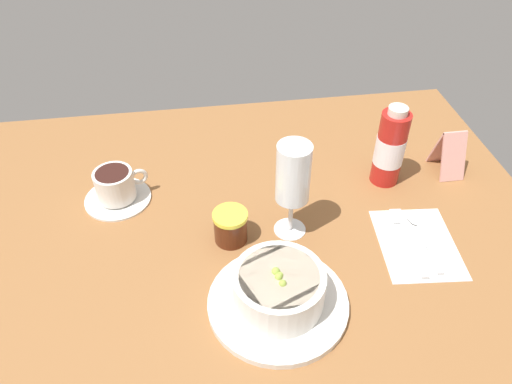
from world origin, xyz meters
The scene contains 8 objects.
ground_plane centered at (0.00, 0.00, -1.50)cm, with size 110.00×84.00×3.00cm, color brown.
porridge_bowl centered at (1.56, -19.29, 3.48)cm, with size 22.09×22.09×8.05cm.
cutlery_setting centered at (28.43, -9.54, 0.25)cm, with size 14.88×18.66×0.90cm.
coffee_cup centered at (-24.79, 9.87, 3.04)cm, with size 12.79×12.79×6.70cm.
wine_glass centered at (6.71, -3.16, 12.41)cm, with size 5.87×5.87×18.72cm.
jam_jar centered at (-4.16, -3.88, 3.10)cm, with size 6.17×6.17×6.14cm.
sauce_bottle_red centered at (28.54, 8.24, 7.94)cm, with size 5.77×5.77×17.03cm.
menu_card centered at (42.18, 9.34, 4.78)cm, with size 5.00×7.41×9.70cm.
Camera 1 is at (-8.71, -65.46, 64.59)cm, focal length 34.75 mm.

